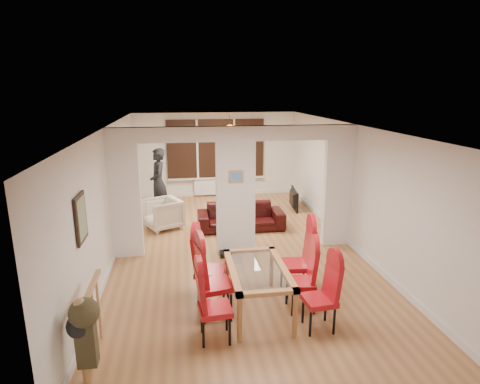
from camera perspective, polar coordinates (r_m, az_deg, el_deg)
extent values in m
cube|color=#A47042|center=(8.62, -0.62, -8.11)|extent=(5.00, 9.00, 0.01)
cube|color=white|center=(8.20, -0.64, 0.30)|extent=(5.00, 0.18, 2.60)
cube|color=black|center=(12.49, -3.47, 6.17)|extent=(3.00, 0.08, 1.80)
cube|color=white|center=(12.69, -3.37, 0.78)|extent=(1.40, 0.08, 0.50)
sphere|color=orange|center=(11.32, -1.46, 8.63)|extent=(0.36, 0.36, 0.36)
cube|color=gray|center=(5.90, -21.69, -3.48)|extent=(0.04, 0.52, 0.67)
cube|color=#4C8CD8|center=(8.04, -0.55, 2.20)|extent=(0.30, 0.03, 0.25)
imported|color=black|center=(9.73, 0.09, -3.51)|extent=(2.09, 0.84, 0.61)
imported|color=beige|center=(9.91, -10.93, -3.06)|extent=(1.05, 1.06, 0.73)
imported|color=black|center=(10.77, -11.52, 1.32)|extent=(0.71, 0.52, 1.81)
imported|color=black|center=(11.41, 7.26, -0.98)|extent=(0.99, 0.24, 0.57)
cylinder|color=#143F19|center=(10.91, -1.26, -1.29)|extent=(0.06, 0.06, 0.25)
imported|color=black|center=(10.83, -1.13, -1.95)|extent=(0.22, 0.22, 0.05)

